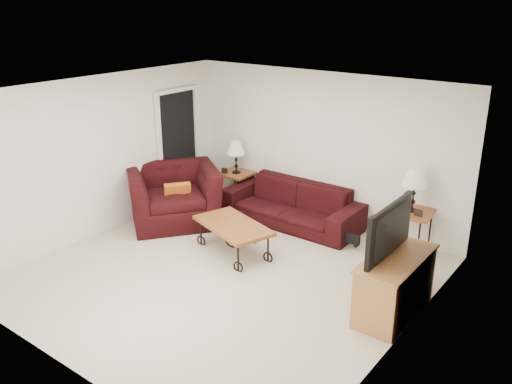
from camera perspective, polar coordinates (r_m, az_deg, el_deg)
ground at (r=7.51m, az=-3.25°, el=-8.66°), size 5.00×5.00×0.00m
wall_back at (r=8.96m, az=6.97°, el=4.66°), size 5.00×0.02×2.50m
wall_front at (r=5.50m, az=-20.65°, el=-6.70°), size 5.00×0.02×2.50m
wall_left at (r=8.76m, az=-16.05°, el=3.66°), size 0.02×5.00×2.50m
wall_right at (r=5.81m, az=15.77°, el=-4.67°), size 0.02×5.00×2.50m
ceiling at (r=6.68m, az=-3.68°, el=10.49°), size 5.00×5.00×0.00m
doorway at (r=9.83m, az=-8.21°, el=4.61°), size 0.08×0.94×2.04m
sofa at (r=8.98m, az=3.80°, el=-1.29°), size 2.36×0.92×0.69m
side_table_left at (r=9.87m, az=-2.08°, el=0.43°), size 0.56×0.56×0.59m
side_table_right at (r=8.32m, az=15.95°, el=-3.99°), size 0.68×0.68×0.65m
lamp_left at (r=9.68m, az=-2.13°, el=3.71°), size 0.34×0.34×0.59m
lamp_right at (r=8.08m, az=16.39°, el=0.23°), size 0.42×0.42×0.65m
photo_frame_left at (r=9.74m, az=-3.35°, el=2.28°), size 0.12×0.04×0.10m
photo_frame_right at (r=8.00m, az=16.80°, el=-2.11°), size 0.13×0.03×0.11m
coffee_table at (r=7.99m, az=-2.42°, el=-4.93°), size 1.39×1.03×0.47m
armchair at (r=9.09m, az=-8.74°, el=-0.36°), size 1.88×1.92×0.94m
throw_pillow at (r=8.94m, az=-8.31°, el=-0.36°), size 0.34×0.41×0.43m
tv_stand at (r=6.70m, az=14.49°, el=-9.54°), size 0.52×1.24×0.74m
television at (r=6.40m, az=14.86°, el=-4.10°), size 0.15×1.11×0.64m
backpack at (r=8.28m, az=10.59°, el=-4.37°), size 0.42×0.37×0.46m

